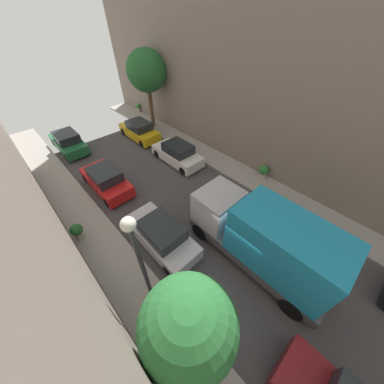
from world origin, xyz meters
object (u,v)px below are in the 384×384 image
at_px(parked_car_left_1, 161,235).
at_px(lamp_post, 138,253).
at_px(delivery_truck, 264,239).
at_px(street_tree_2, 188,326).
at_px(parked_car_left_2, 106,180).
at_px(parked_car_right_2, 139,131).
at_px(potted_plant_4, 77,231).
at_px(parked_car_right_1, 177,154).
at_px(street_tree_1, 146,71).
at_px(potted_plant_3, 138,107).
at_px(potted_plant_0, 263,171).
at_px(parked_car_left_3, 68,142).

relative_size(parked_car_left_1, lamp_post, 0.85).
distance_m(parked_car_left_1, lamp_post, 3.76).
height_order(delivery_truck, street_tree_2, street_tree_2).
height_order(parked_car_left_2, lamp_post, lamp_post).
height_order(parked_car_right_2, potted_plant_4, parked_car_right_2).
distance_m(parked_car_right_1, lamp_post, 10.39).
distance_m(parked_car_right_2, delivery_truck, 14.49).
xyz_separation_m(parked_car_left_1, parked_car_right_1, (5.40, 5.12, 0.00)).
relative_size(parked_car_left_1, potted_plant_4, 4.60).
relative_size(parked_car_right_2, street_tree_1, 0.65).
bearing_deg(potted_plant_4, parked_car_left_1, -47.55).
bearing_deg(parked_car_left_1, delivery_truck, -54.72).
bearing_deg(street_tree_2, parked_car_left_1, 63.86).
relative_size(parked_car_left_2, lamp_post, 0.85).
height_order(parked_car_left_1, street_tree_1, street_tree_1).
bearing_deg(potted_plant_3, parked_car_right_2, -121.55).
distance_m(parked_car_right_2, lamp_post, 14.42).
bearing_deg(delivery_truck, street_tree_2, -174.23).
relative_size(delivery_truck, potted_plant_0, 6.86).
bearing_deg(potted_plant_4, potted_plant_3, 46.90).
distance_m(street_tree_1, potted_plant_4, 13.92).
height_order(parked_car_left_2, parked_car_right_2, same).
distance_m(parked_car_left_1, delivery_truck, 4.80).
relative_size(parked_car_left_3, lamp_post, 0.85).
bearing_deg(parked_car_left_2, delivery_truck, -74.49).
bearing_deg(parked_car_left_3, street_tree_1, -9.83).
height_order(parked_car_left_2, delivery_truck, delivery_truck).
xyz_separation_m(street_tree_1, lamp_post, (-9.44, -13.06, -1.48)).
bearing_deg(parked_car_right_2, potted_plant_3, 58.45).
distance_m(parked_car_right_1, potted_plant_4, 8.55).
bearing_deg(parked_car_right_2, parked_car_left_2, -140.40).
height_order(parked_car_left_3, street_tree_1, street_tree_1).
distance_m(delivery_truck, street_tree_1, 16.19).
relative_size(parked_car_left_1, parked_car_right_2, 1.00).
xyz_separation_m(parked_car_right_2, potted_plant_0, (2.94, -10.91, -0.04)).
bearing_deg(delivery_truck, parked_car_right_2, 79.23).
distance_m(parked_car_right_2, street_tree_2, 16.74).
relative_size(parked_car_left_1, delivery_truck, 0.64).
bearing_deg(parked_car_left_1, parked_car_left_3, 90.00).
bearing_deg(parked_car_right_1, parked_car_left_3, 125.75).
xyz_separation_m(parked_car_right_1, potted_plant_3, (3.09, 10.30, -0.07)).
bearing_deg(potted_plant_4, street_tree_1, 37.72).
relative_size(potted_plant_4, lamp_post, 0.18).
height_order(street_tree_2, potted_plant_3, street_tree_2).
relative_size(street_tree_1, street_tree_2, 1.38).
bearing_deg(lamp_post, delivery_truck, -24.20).
xyz_separation_m(delivery_truck, potted_plant_4, (-5.63, 7.02, -1.13)).
xyz_separation_m(parked_car_left_1, delivery_truck, (2.70, -3.82, 1.07)).
xyz_separation_m(parked_car_left_2, lamp_post, (-1.90, -7.66, 2.74)).
height_order(potted_plant_4, lamp_post, lamp_post).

